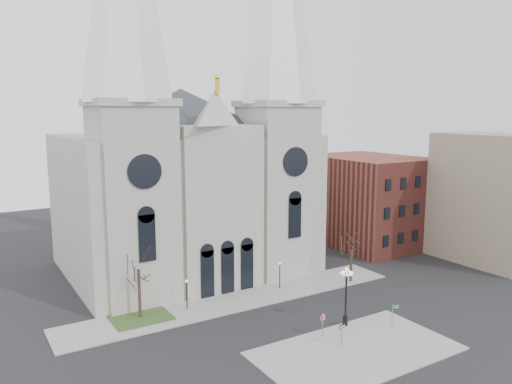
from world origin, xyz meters
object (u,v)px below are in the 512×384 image
one_way_sign (342,331)px  street_name_sign (393,313)px  stop_sign (323,320)px  globe_lamp (346,289)px

one_way_sign → street_name_sign: bearing=-9.1°
stop_sign → one_way_sign: bearing=-83.3°
stop_sign → street_name_sign: stop_sign is taller
stop_sign → globe_lamp: bearing=16.8°
globe_lamp → street_name_sign: bearing=-31.5°
globe_lamp → street_name_sign: globe_lamp is taller
stop_sign → one_way_sign: size_ratio=1.00×
one_way_sign → street_name_sign: size_ratio=1.02×
one_way_sign → street_name_sign: one_way_sign is taller
stop_sign → street_name_sign: 7.67m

